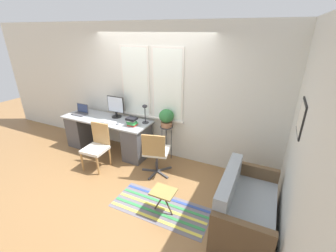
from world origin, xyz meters
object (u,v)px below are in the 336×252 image
plant_stand (166,131)px  potted_plant (166,117)px  monitor (116,107)px  desk_lamp (145,111)px  mouse (117,124)px  desk_chair_wooden (97,146)px  couch_loveseat (244,208)px  office_chair_swivel (156,152)px  keyboard (108,122)px  folding_stool (163,193)px  laptop (81,112)px  book_stack (132,121)px

plant_stand → potted_plant: potted_plant is taller
monitor → desk_lamp: monitor is taller
mouse → desk_chair_wooden: desk_chair_wooden is taller
couch_loveseat → potted_plant: potted_plant is taller
mouse → office_chair_swivel: (1.00, -0.21, -0.29)m
keyboard → folding_stool: size_ratio=0.97×
monitor → office_chair_swivel: 1.49m
office_chair_swivel → potted_plant: bearing=-96.6°
desk_lamp → couch_loveseat: 2.55m
laptop → desk_lamp: (1.60, 0.19, 0.22)m
folding_stool → monitor: bearing=143.4°
keyboard → book_stack: (0.56, 0.08, 0.08)m
mouse → folding_stool: 1.92m
plant_stand → desk_chair_wooden: bearing=-141.0°
potted_plant → folding_stool: bearing=-65.6°
desk_lamp → potted_plant: desk_lamp is taller
laptop → couch_loveseat: 3.94m
desk_chair_wooden → couch_loveseat: (2.83, -0.28, -0.18)m
folding_stool → desk_chair_wooden: bearing=162.1°
monitor → folding_stool: bearing=-36.6°
laptop → office_chair_swivel: 2.19m
desk_lamp → monitor: bearing=178.9°
laptop → office_chair_swivel: bearing=-9.4°
mouse → monitor: bearing=128.8°
desk_lamp → desk_chair_wooden: (-0.64, -0.79, -0.57)m
desk_lamp → couch_loveseat: (2.19, -1.08, -0.75)m
potted_plant → book_stack: bearing=-152.0°
mouse → book_stack: 0.32m
laptop → desk_chair_wooden: size_ratio=0.37×
desk_lamp → book_stack: 0.34m
desk_chair_wooden → potted_plant: potted_plant is taller
book_stack → couch_loveseat: size_ratio=0.15×
potted_plant → folding_stool: potted_plant is taller
potted_plant → plant_stand: bearing=0.0°
monitor → desk_chair_wooden: bearing=-82.4°
keyboard → potted_plant: size_ratio=1.05×
couch_loveseat → folding_stool: couch_loveseat is taller
folding_stool → plant_stand: bearing=114.4°
desk_lamp → potted_plant: bearing=10.8°
couch_loveseat → plant_stand: bearing=56.4°
laptop → potted_plant: potted_plant is taller
couch_loveseat → desk_lamp: bearing=63.9°
couch_loveseat → potted_plant: size_ratio=3.64×
couch_loveseat → desk_chair_wooden: bearing=84.3°
mouse → laptop: bearing=172.9°
monitor → desk_lamp: size_ratio=1.18×
mouse → book_stack: (0.30, 0.09, 0.07)m
mouse → plant_stand: 1.01m
couch_loveseat → folding_stool: 1.13m
mouse → desk_chair_wooden: size_ratio=0.07×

